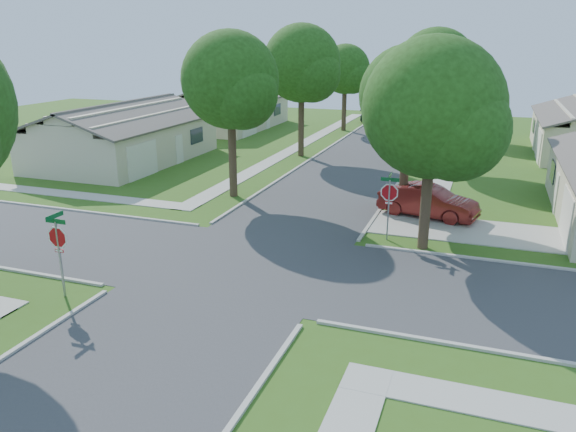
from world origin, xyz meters
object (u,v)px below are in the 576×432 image
(tree_w_near, at_px, (231,85))
(tree_w_mid, at_px, (302,67))
(house_nw_near, at_px, (125,140))
(house_nw_far, at_px, (228,112))
(tree_e_far, at_px, (450,68))
(tree_e_near, at_px, (410,100))
(car_curb_east, at_px, (405,127))
(car_driveway, at_px, (428,201))
(stop_sign_ne, at_px, (389,195))
(tree_e_mid, at_px, (436,73))
(tree_ne_corner, at_px, (434,115))
(car_curb_west, at_px, (375,114))
(stop_sign_sw, at_px, (58,241))
(tree_w_far, at_px, (346,72))

(tree_w_near, bearing_deg, tree_w_mid, 89.98)
(house_nw_near, height_order, house_nw_far, same)
(tree_e_far, height_order, house_nw_near, tree_e_far)
(tree_e_near, distance_m, car_curb_east, 25.48)
(car_driveway, bearing_deg, tree_e_near, 89.48)
(tree_w_near, height_order, house_nw_near, tree_w_near)
(stop_sign_ne, relative_size, car_driveway, 0.62)
(stop_sign_ne, height_order, house_nw_near, house_nw_near)
(tree_e_mid, height_order, tree_w_near, tree_e_mid)
(stop_sign_ne, relative_size, tree_ne_corner, 0.34)
(car_curb_east, bearing_deg, stop_sign_ne, -82.40)
(car_curb_west, bearing_deg, stop_sign_sw, 91.73)
(tree_e_mid, height_order, tree_w_far, tree_e_mid)
(tree_e_near, height_order, car_driveway, tree_e_near)
(tree_ne_corner, distance_m, house_nw_near, 25.15)
(tree_w_near, bearing_deg, tree_e_far, 69.40)
(tree_e_far, height_order, tree_w_mid, tree_w_mid)
(stop_sign_ne, relative_size, car_curb_west, 0.58)
(house_nw_near, bearing_deg, tree_ne_corner, -25.77)
(stop_sign_sw, distance_m, car_driveway, 17.19)
(stop_sign_ne, xyz_separation_m, tree_e_mid, (0.06, 16.31, 4.22))
(tree_e_mid, xyz_separation_m, house_nw_far, (-20.75, 10.99, -4.74))
(car_curb_west, bearing_deg, tree_e_mid, 114.79)
(house_nw_near, xyz_separation_m, house_nw_far, (0.00, 17.00, 0.00))
(stop_sign_sw, distance_m, car_curb_west, 46.26)
(tree_e_mid, relative_size, tree_w_near, 1.03)
(tree_e_mid, xyz_separation_m, tree_w_mid, (-9.40, 0.00, 0.24))
(stop_sign_ne, height_order, house_nw_far, house_nw_far)
(tree_w_far, bearing_deg, tree_w_near, -89.99)
(tree_w_near, distance_m, house_nw_near, 13.63)
(house_nw_far, height_order, car_curb_east, house_nw_far)
(stop_sign_sw, bearing_deg, tree_w_far, 89.93)
(tree_w_near, relative_size, house_nw_near, 0.66)
(tree_e_near, relative_size, car_curb_west, 1.61)
(stop_sign_sw, xyz_separation_m, tree_ne_corner, (11.06, 8.91, 3.56))
(stop_sign_sw, bearing_deg, stop_sign_ne, 45.00)
(tree_e_mid, xyz_separation_m, tree_e_far, (-0.00, 13.00, -0.27))
(tree_e_near, height_order, house_nw_near, tree_e_near)
(tree_w_mid, bearing_deg, stop_sign_ne, -60.20)
(tree_ne_corner, relative_size, house_nw_far, 0.64)
(tree_w_mid, height_order, house_nw_far, tree_w_mid)
(stop_sign_sw, xyz_separation_m, house_nw_far, (-11.29, 36.70, -0.51))
(tree_e_mid, distance_m, tree_e_far, 13.00)
(car_driveway, bearing_deg, stop_sign_sw, 154.62)
(house_nw_far, distance_m, car_driveway, 32.04)
(tree_w_far, height_order, car_driveway, tree_w_far)
(tree_w_mid, relative_size, tree_w_far, 1.19)
(tree_ne_corner, relative_size, house_nw_near, 0.64)
(car_curb_east, bearing_deg, car_curb_west, 120.24)
(stop_sign_ne, distance_m, tree_e_mid, 16.84)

